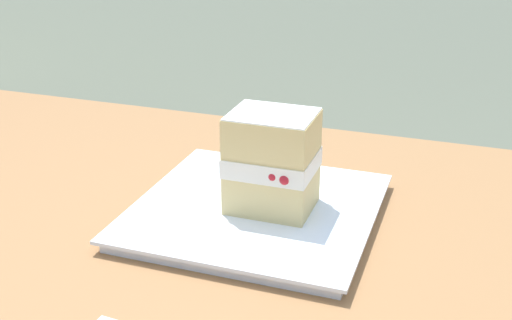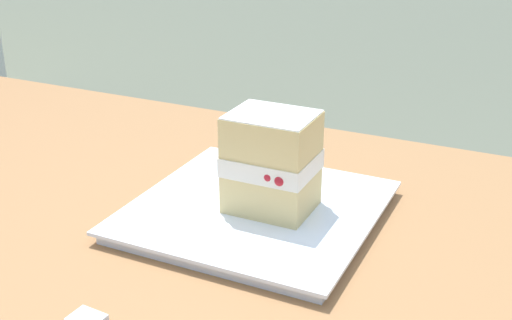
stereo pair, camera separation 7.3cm
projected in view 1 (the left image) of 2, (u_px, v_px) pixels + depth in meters
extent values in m
cube|color=white|center=(256.00, 213.00, 0.75)|extent=(0.25, 0.25, 0.01)
cube|color=white|center=(256.00, 207.00, 0.75)|extent=(0.27, 0.27, 0.00)
cube|color=#E0C17A|center=(272.00, 189.00, 0.74)|extent=(0.09, 0.07, 0.04)
cube|color=white|center=(272.00, 162.00, 0.72)|extent=(0.09, 0.08, 0.02)
sphere|color=#B21923|center=(297.00, 154.00, 0.75)|extent=(0.01, 0.01, 0.01)
sphere|color=#B21923|center=(271.00, 175.00, 0.69)|extent=(0.01, 0.01, 0.01)
sphere|color=#B21923|center=(285.00, 180.00, 0.68)|extent=(0.01, 0.01, 0.01)
sphere|color=#B21923|center=(272.00, 151.00, 0.76)|extent=(0.01, 0.01, 0.01)
cube|color=#E0C17A|center=(272.00, 134.00, 0.71)|extent=(0.09, 0.07, 0.04)
cube|color=white|center=(273.00, 114.00, 0.70)|extent=(0.09, 0.07, 0.00)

